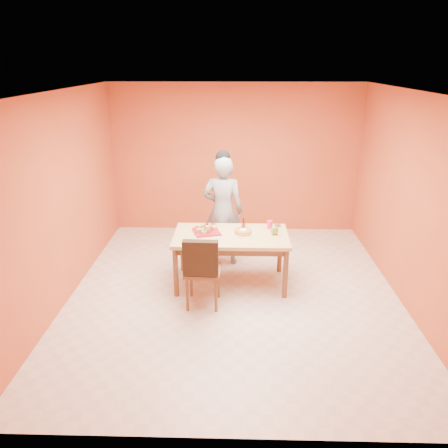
{
  "coord_description": "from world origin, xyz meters",
  "views": [
    {
      "loc": [
        0.01,
        -5.36,
        3.05
      ],
      "look_at": [
        -0.15,
        0.3,
        0.92
      ],
      "focal_mm": 35.0,
      "sensor_mm": 36.0,
      "label": 1
    }
  ],
  "objects_px": {
    "pastry_platter": "(207,232)",
    "person": "(223,211)",
    "egg_ornament": "(274,230)",
    "magenta_glass": "(270,225)",
    "dining_table": "(231,241)",
    "red_dinner_plate": "(209,226)",
    "dining_chair": "(203,269)",
    "checker_tin": "(277,225)",
    "sponge_cake": "(243,232)"
  },
  "relations": [
    {
      "from": "magenta_glass",
      "to": "checker_tin",
      "type": "relative_size",
      "value": 1.28
    },
    {
      "from": "person",
      "to": "checker_tin",
      "type": "relative_size",
      "value": 19.39
    },
    {
      "from": "magenta_glass",
      "to": "red_dinner_plate",
      "type": "bearing_deg",
      "value": 176.39
    },
    {
      "from": "sponge_cake",
      "to": "egg_ornament",
      "type": "relative_size",
      "value": 1.89
    },
    {
      "from": "dining_chair",
      "to": "pastry_platter",
      "type": "height_order",
      "value": "dining_chair"
    },
    {
      "from": "person",
      "to": "pastry_platter",
      "type": "height_order",
      "value": "person"
    },
    {
      "from": "person",
      "to": "egg_ornament",
      "type": "bearing_deg",
      "value": 141.64
    },
    {
      "from": "pastry_platter",
      "to": "checker_tin",
      "type": "relative_size",
      "value": 3.96
    },
    {
      "from": "pastry_platter",
      "to": "magenta_glass",
      "type": "distance_m",
      "value": 0.93
    },
    {
      "from": "pastry_platter",
      "to": "dining_chair",
      "type": "bearing_deg",
      "value": -90.77
    },
    {
      "from": "dining_chair",
      "to": "dining_table",
      "type": "bearing_deg",
      "value": 61.76
    },
    {
      "from": "sponge_cake",
      "to": "magenta_glass",
      "type": "xyz_separation_m",
      "value": [
        0.39,
        0.25,
        0.02
      ]
    },
    {
      "from": "red_dinner_plate",
      "to": "sponge_cake",
      "type": "relative_size",
      "value": 0.9
    },
    {
      "from": "egg_ornament",
      "to": "magenta_glass",
      "type": "bearing_deg",
      "value": 122.23
    },
    {
      "from": "magenta_glass",
      "to": "checker_tin",
      "type": "bearing_deg",
      "value": 37.2
    },
    {
      "from": "dining_chair",
      "to": "person",
      "type": "height_order",
      "value": "person"
    },
    {
      "from": "checker_tin",
      "to": "sponge_cake",
      "type": "bearing_deg",
      "value": -145.92
    },
    {
      "from": "sponge_cake",
      "to": "magenta_glass",
      "type": "height_order",
      "value": "magenta_glass"
    },
    {
      "from": "egg_ornament",
      "to": "magenta_glass",
      "type": "xyz_separation_m",
      "value": [
        -0.05,
        0.25,
        -0.01
      ]
    },
    {
      "from": "dining_table",
      "to": "red_dinner_plate",
      "type": "relative_size",
      "value": 7.08
    },
    {
      "from": "person",
      "to": "magenta_glass",
      "type": "xyz_separation_m",
      "value": [
        0.69,
        -0.46,
        -0.05
      ]
    },
    {
      "from": "red_dinner_plate",
      "to": "person",
      "type": "bearing_deg",
      "value": 64.9
    },
    {
      "from": "sponge_cake",
      "to": "egg_ornament",
      "type": "xyz_separation_m",
      "value": [
        0.44,
        0.01,
        0.03
      ]
    },
    {
      "from": "pastry_platter",
      "to": "sponge_cake",
      "type": "bearing_deg",
      "value": -7.39
    },
    {
      "from": "dining_chair",
      "to": "checker_tin",
      "type": "relative_size",
      "value": 11.23
    },
    {
      "from": "pastry_platter",
      "to": "person",
      "type": "bearing_deg",
      "value": 71.68
    },
    {
      "from": "dining_table",
      "to": "egg_ornament",
      "type": "height_order",
      "value": "egg_ornament"
    },
    {
      "from": "dining_table",
      "to": "red_dinner_plate",
      "type": "xyz_separation_m",
      "value": [
        -0.32,
        0.31,
        0.1
      ]
    },
    {
      "from": "sponge_cake",
      "to": "egg_ornament",
      "type": "distance_m",
      "value": 0.44
    },
    {
      "from": "dining_table",
      "to": "magenta_glass",
      "type": "height_order",
      "value": "magenta_glass"
    },
    {
      "from": "person",
      "to": "dining_chair",
      "type": "bearing_deg",
      "value": 85.75
    },
    {
      "from": "sponge_cake",
      "to": "checker_tin",
      "type": "height_order",
      "value": "sponge_cake"
    },
    {
      "from": "dining_chair",
      "to": "magenta_glass",
      "type": "distance_m",
      "value": 1.3
    },
    {
      "from": "magenta_glass",
      "to": "dining_chair",
      "type": "bearing_deg",
      "value": -136.43
    },
    {
      "from": "dining_chair",
      "to": "sponge_cake",
      "type": "distance_m",
      "value": 0.86
    },
    {
      "from": "magenta_glass",
      "to": "person",
      "type": "bearing_deg",
      "value": 146.54
    },
    {
      "from": "red_dinner_plate",
      "to": "egg_ornament",
      "type": "distance_m",
      "value": 0.98
    },
    {
      "from": "person",
      "to": "pastry_platter",
      "type": "relative_size",
      "value": 4.9
    },
    {
      "from": "dining_chair",
      "to": "red_dinner_plate",
      "type": "height_order",
      "value": "dining_chair"
    },
    {
      "from": "dining_table",
      "to": "dining_chair",
      "type": "distance_m",
      "value": 0.72
    },
    {
      "from": "magenta_glass",
      "to": "egg_ornament",
      "type": "bearing_deg",
      "value": -79.46
    },
    {
      "from": "dining_chair",
      "to": "egg_ornament",
      "type": "relative_size",
      "value": 7.55
    },
    {
      "from": "dining_table",
      "to": "dining_chair",
      "type": "xyz_separation_m",
      "value": [
        -0.36,
        -0.61,
        -0.15
      ]
    },
    {
      "from": "dining_table",
      "to": "magenta_glass",
      "type": "distance_m",
      "value": 0.64
    },
    {
      "from": "dining_table",
      "to": "pastry_platter",
      "type": "xyz_separation_m",
      "value": [
        -0.35,
        0.07,
        0.1
      ]
    },
    {
      "from": "egg_ornament",
      "to": "checker_tin",
      "type": "distance_m",
      "value": 0.35
    },
    {
      "from": "red_dinner_plate",
      "to": "egg_ornament",
      "type": "relative_size",
      "value": 1.7
    },
    {
      "from": "dining_table",
      "to": "dining_chair",
      "type": "height_order",
      "value": "dining_chair"
    },
    {
      "from": "sponge_cake",
      "to": "magenta_glass",
      "type": "bearing_deg",
      "value": 33.08
    },
    {
      "from": "egg_ornament",
      "to": "magenta_glass",
      "type": "distance_m",
      "value": 0.25
    }
  ]
}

